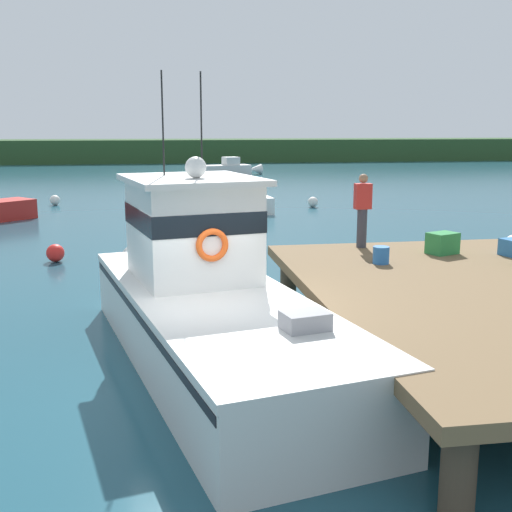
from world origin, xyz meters
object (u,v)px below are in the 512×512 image
moored_boat_outer_mooring (248,199)px  mooring_buoy_inshore (55,200)px  crate_single_far (443,243)px  mooring_buoy_outer (55,253)px  deckhand_by_the_boat (362,209)px  mooring_buoy_channel_marker (313,202)px  main_fishing_boat (204,298)px  bait_bucket (381,255)px  moored_boat_far_left (226,169)px

moored_boat_outer_mooring → mooring_buoy_inshore: 9.68m
crate_single_far → mooring_buoy_outer: crate_single_far is taller
mooring_buoy_inshore → mooring_buoy_outer: (2.01, -13.94, 0.01)m
mooring_buoy_inshore → mooring_buoy_outer: bearing=-81.8°
deckhand_by_the_boat → mooring_buoy_inshore: bearing=116.1°
mooring_buoy_inshore → mooring_buoy_channel_marker: (12.44, -2.77, -0.00)m
crate_single_far → mooring_buoy_inshore: 22.98m
main_fishing_boat → mooring_buoy_channel_marker: size_ratio=20.08×
main_fishing_boat → crate_single_far: size_ratio=16.60×
main_fishing_boat → mooring_buoy_inshore: main_fishing_boat is taller
deckhand_by_the_boat → mooring_buoy_outer: bearing=144.5°
mooring_buoy_channel_marker → mooring_buoy_outer: 15.28m
deckhand_by_the_boat → mooring_buoy_channel_marker: (3.01, 16.46, -1.81)m
bait_bucket → moored_boat_outer_mooring: bearing=90.1°
deckhand_by_the_boat → moored_boat_outer_mooring: deckhand_by_the_boat is taller
bait_bucket → mooring_buoy_inshore: (-9.25, 20.96, -1.12)m
moored_boat_far_left → moored_boat_outer_mooring: 20.74m
bait_bucket → moored_boat_far_left: 38.78m
moored_boat_far_left → moored_boat_outer_mooring: moored_boat_far_left is taller
bait_bucket → deckhand_by_the_boat: (0.17, 1.73, 0.69)m
crate_single_far → moored_boat_far_left: size_ratio=0.10×
main_fishing_boat → moored_boat_outer_mooring: bearing=79.5°
bait_bucket → moored_boat_far_left: (1.29, 38.75, -0.87)m
mooring_buoy_outer → bait_bucket: bearing=-44.1°
bait_bucket → moored_boat_far_left: size_ratio=0.06×
deckhand_by_the_boat → bait_bucket: bearing=-95.6°
crate_single_far → deckhand_by_the_boat: (-1.46, 0.98, 0.63)m
main_fishing_boat → crate_single_far: (5.21, 2.05, 0.42)m
main_fishing_boat → bait_bucket: size_ratio=29.30×
moored_boat_far_left → mooring_buoy_channel_marker: (1.90, -20.57, -0.25)m
mooring_buoy_channel_marker → moored_boat_far_left: bearing=95.3°
crate_single_far → moored_boat_outer_mooring: 17.41m
crate_single_far → mooring_buoy_channel_marker: (1.56, 17.43, -1.18)m
mooring_buoy_channel_marker → main_fishing_boat: bearing=-109.2°
mooring_buoy_outer → mooring_buoy_channel_marker: bearing=46.9°
crate_single_far → mooring_buoy_inshore: bearing=118.3°
moored_boat_far_left → mooring_buoy_outer: (-8.53, -31.73, -0.24)m
moored_boat_far_left → moored_boat_outer_mooring: bearing=-93.6°
bait_bucket → mooring_buoy_channel_marker: size_ratio=0.69×
mooring_buoy_channel_marker → crate_single_far: bearing=-95.1°
main_fishing_boat → mooring_buoy_outer: 9.12m
moored_boat_outer_mooring → bait_bucket: bearing=-89.9°
moored_boat_far_left → deckhand_by_the_boat: bearing=-91.7°
mooring_buoy_channel_marker → mooring_buoy_inshore: bearing=167.4°
bait_bucket → mooring_buoy_outer: size_ratio=0.66×
bait_bucket → crate_single_far: bearing=24.7°
mooring_buoy_inshore → mooring_buoy_channel_marker: mooring_buoy_inshore is taller
deckhand_by_the_boat → mooring_buoy_inshore: 21.49m
moored_boat_outer_mooring → mooring_buoy_channel_marker: size_ratio=10.42×
moored_boat_outer_mooring → mooring_buoy_outer: moored_boat_outer_mooring is taller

